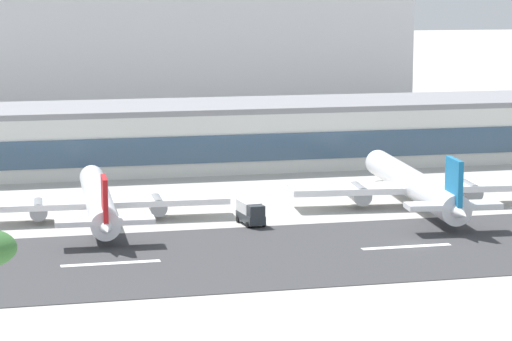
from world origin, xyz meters
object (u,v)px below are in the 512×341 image
Objects in this scene: terminal_building at (206,135)px; service_box_truck_0 at (251,212)px; airliner_blue_tail_gate_1 at (416,186)px; distant_hotel_block at (146,32)px; airliner_red_tail_gate_0 at (99,202)px.

service_box_truck_0 is (-3.76, -53.07, -4.09)m from terminal_building.
terminal_building is 52.15m from airliner_blue_tail_gate_1.
distant_hotel_block is 2.87× the size of airliner_blue_tail_gate_1.
distant_hotel_block is at bearing 88.56° from terminal_building.
distant_hotel_block reaches higher than service_box_truck_0.
airliner_blue_tail_gate_1 reaches higher than service_box_truck_0.
airliner_red_tail_gate_0 is (-26.76, -143.39, -18.45)m from distant_hotel_block.
distant_hotel_block is 22.45× the size of service_box_truck_0.
service_box_truck_0 is at bearing -94.05° from terminal_building.
distant_hotel_block is (2.45, 97.46, 15.47)m from terminal_building.
service_box_truck_0 is (-27.24, -6.58, -1.46)m from airliner_blue_tail_gate_1.
terminal_building is 3.22× the size of airliner_blue_tail_gate_1.
airliner_blue_tail_gate_1 is 7.82× the size of service_box_truck_0.
terminal_building is at bearing -91.44° from distant_hotel_block.
distant_hotel_block is at bearing 171.17° from service_box_truck_0.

